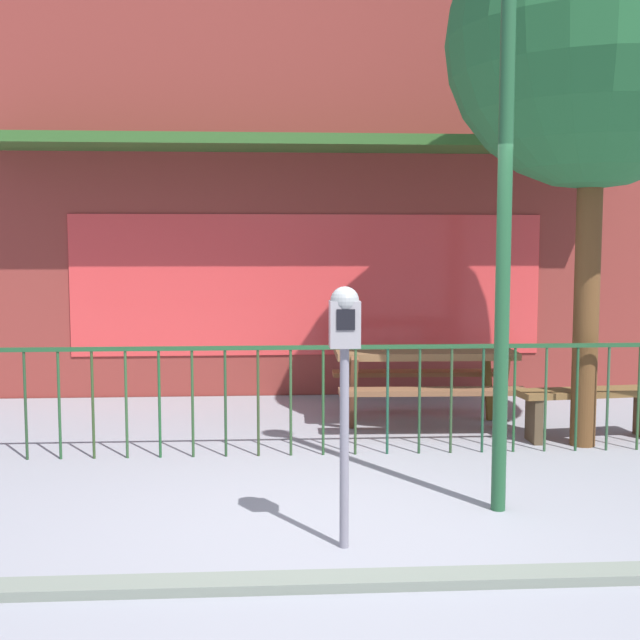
% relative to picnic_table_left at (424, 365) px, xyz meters
% --- Properties ---
extents(ground, '(40.00, 40.00, 0.00)m').
position_rel_picnic_table_left_xyz_m(ground, '(-1.10, -2.96, -0.61)').
color(ground, gray).
extents(pub_storefront, '(8.74, 1.36, 4.88)m').
position_rel_picnic_table_left_xyz_m(pub_storefront, '(-1.10, 1.89, 1.83)').
color(pub_storefront, '#572622').
rests_on(pub_storefront, ground).
extents(patio_fence_front, '(7.37, 0.04, 0.97)m').
position_rel_picnic_table_left_xyz_m(patio_fence_front, '(-1.10, -1.15, 0.05)').
color(patio_fence_front, '#1E4928').
rests_on(patio_fence_front, ground).
extents(picnic_table_left, '(1.83, 1.41, 0.79)m').
position_rel_picnic_table_left_xyz_m(picnic_table_left, '(0.00, 0.00, 0.00)').
color(picnic_table_left, brown).
rests_on(picnic_table_left, ground).
extents(patio_bench, '(1.43, 0.47, 0.48)m').
position_rel_picnic_table_left_xyz_m(patio_bench, '(1.45, -0.74, -0.26)').
color(patio_bench, brown).
rests_on(patio_bench, ground).
extents(parking_meter_near, '(0.18, 0.17, 1.59)m').
position_rel_picnic_table_left_xyz_m(parking_meter_near, '(-1.12, -3.30, 0.62)').
color(parking_meter_near, slate).
rests_on(parking_meter_near, ground).
extents(street_tree, '(2.61, 2.61, 4.94)m').
position_rel_picnic_table_left_xyz_m(street_tree, '(1.30, -0.95, 3.00)').
color(street_tree, brown).
rests_on(street_tree, ground).
extents(street_lamp, '(0.28, 0.28, 4.02)m').
position_rel_picnic_table_left_xyz_m(street_lamp, '(0.01, -2.67, 2.01)').
color(street_lamp, '#1E4E2D').
rests_on(street_lamp, ground).
extents(curb_edge, '(12.24, 0.20, 0.11)m').
position_rel_picnic_table_left_xyz_m(curb_edge, '(-1.10, -3.85, -0.61)').
color(curb_edge, slate).
rests_on(curb_edge, ground).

